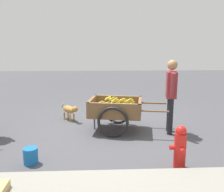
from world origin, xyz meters
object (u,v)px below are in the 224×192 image
at_px(dog, 70,110).
at_px(fire_hydrant, 180,147).
at_px(vendor_person, 171,90).
at_px(fruit_cart, 116,110).
at_px(plastic_bucket, 31,156).

bearing_deg(dog, fire_hydrant, 128.14).
xyz_separation_m(vendor_person, fire_hydrant, (0.27, 1.52, -0.58)).
distance_m(fruit_cart, dog, 1.33).
distance_m(vendor_person, fire_hydrant, 1.65).
bearing_deg(plastic_bucket, fruit_cart, -133.82).
bearing_deg(dog, vendor_person, 156.69).
relative_size(fruit_cart, vendor_person, 1.14).
bearing_deg(plastic_bucket, dog, -98.82).
xyz_separation_m(fire_hydrant, plastic_bucket, (2.29, -0.24, -0.20)).
bearing_deg(fire_hydrant, vendor_person, -99.92).
height_order(fruit_cart, dog, fruit_cart).
bearing_deg(dog, plastic_bucket, 81.18).
bearing_deg(fire_hydrant, fruit_cart, -63.56).
height_order(fruit_cart, vendor_person, vendor_person).
height_order(fire_hydrant, plastic_bucket, fire_hydrant).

